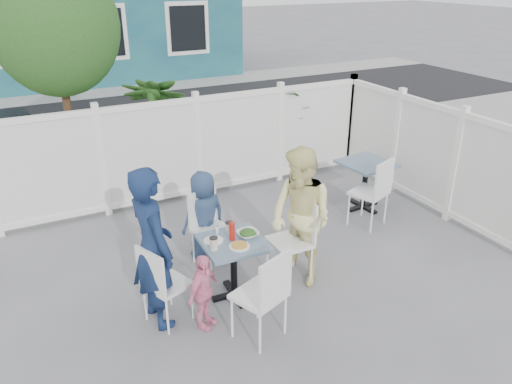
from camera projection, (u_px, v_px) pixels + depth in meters
name	position (u px, v px, depth m)	size (l,w,h in m)	color
ground	(265.00, 271.00, 6.03)	(80.00, 80.00, 0.00)	slate
near_sidewalk	(167.00, 168.00, 9.11)	(24.00, 2.60, 0.01)	gray
street	(120.00, 118.00, 12.11)	(24.00, 5.00, 0.01)	black
far_sidewalk	(96.00, 92.00, 14.63)	(24.00, 1.60, 0.01)	gray
fence_back	(198.00, 149.00, 7.69)	(5.86, 0.08, 1.60)	white
fence_right	(424.00, 156.00, 7.43)	(0.08, 3.66, 1.60)	white
tree	(55.00, 26.00, 6.97)	(1.80, 1.62, 3.59)	#382316
utility_cabinet	(11.00, 154.00, 7.99)	(0.66, 0.47, 1.22)	gold
potted_shrub_a	(160.00, 132.00, 8.05)	(1.03, 1.03, 1.84)	#204316
potted_shrub_b	(278.00, 125.00, 8.92)	(1.38, 1.19, 1.53)	#204316
main_table	(234.00, 254.00, 5.35)	(0.69, 0.69, 0.70)	#40577C
spare_table	(366.00, 173.00, 7.38)	(0.76, 0.76, 0.74)	#40577C
chair_left	(160.00, 280.00, 4.94)	(0.52, 0.53, 0.90)	white
chair_right	(296.00, 233.00, 5.70)	(0.44, 0.45, 0.99)	white
chair_back	(209.00, 222.00, 6.03)	(0.51, 0.50, 0.92)	white
chair_near	(266.00, 290.00, 4.70)	(0.57, 0.56, 0.98)	white
chair_spare	(375.00, 188.00, 6.84)	(0.59, 0.58, 1.00)	white
man	(153.00, 248.00, 4.86)	(0.62, 0.41, 1.70)	#122247
woman	(301.00, 218.00, 5.55)	(0.78, 0.61, 1.61)	#F8E952
boy	(204.00, 216.00, 6.11)	(0.56, 0.36, 1.14)	navy
toddler	(203.00, 292.00, 4.93)	(0.49, 0.20, 0.83)	pink
plate_main	(239.00, 246.00, 5.18)	(0.22, 0.22, 0.01)	white
plate_side	(213.00, 241.00, 5.29)	(0.21, 0.21, 0.01)	white
salad_bowl	(248.00, 234.00, 5.37)	(0.23, 0.23, 0.06)	white
coffee_cup_a	(214.00, 244.00, 5.12)	(0.08, 0.08, 0.13)	beige
coffee_cup_b	(229.00, 228.00, 5.44)	(0.08, 0.08, 0.12)	beige
ketchup_bottle	(232.00, 232.00, 5.28)	(0.06, 0.06, 0.20)	#A81810
salt_shaker	(217.00, 230.00, 5.43)	(0.03, 0.03, 0.08)	white
pepper_shaker	(217.00, 229.00, 5.47)	(0.03, 0.03, 0.06)	black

